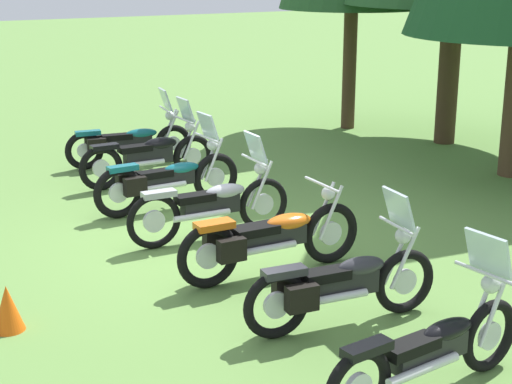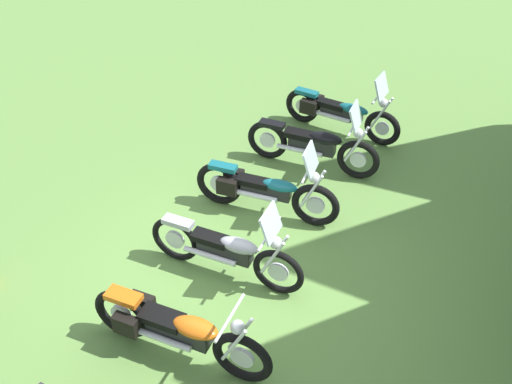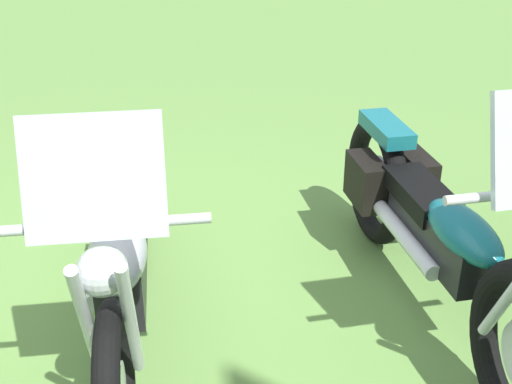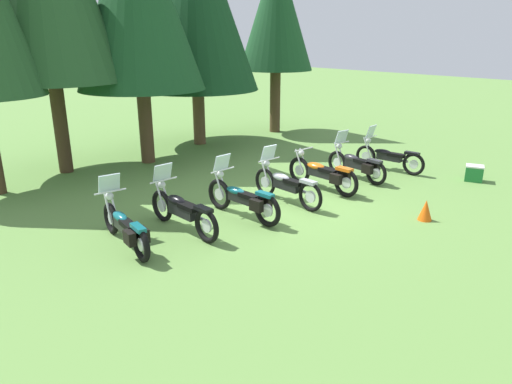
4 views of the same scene
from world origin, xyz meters
name	(u,v)px [view 4 (image 4 of 4)]	position (x,y,z in m)	size (l,w,h in m)	color
ground_plane	(286,201)	(0.00, 0.00, 0.00)	(80.00, 80.00, 0.00)	#608C42
motorcycle_0	(125,226)	(-4.31, 0.21, 0.44)	(0.69, 2.30, 1.35)	black
motorcycle_1	(182,210)	(-3.02, 0.16, 0.48)	(0.68, 2.36, 1.38)	black
motorcycle_2	(243,198)	(-1.54, -0.12, 0.47)	(0.72, 2.34, 1.39)	black
motorcycle_3	(286,184)	(-0.07, -0.04, 0.48)	(0.72, 2.32, 1.38)	black
motorcycle_4	(323,173)	(1.40, 0.01, 0.47)	(0.74, 2.41, 1.03)	black
motorcycle_5	(357,164)	(2.91, 0.02, 0.46)	(0.61, 2.18, 1.36)	black
motorcycle_6	(388,156)	(4.41, -0.05, 0.45)	(0.66, 2.27, 1.35)	black
pine_tree_4	(276,11)	(6.13, 6.83, 4.96)	(3.08, 3.08, 7.39)	#4C3823
picnic_cooler	(474,173)	(5.34, -2.34, 0.23)	(0.57, 0.61, 0.46)	#1E7233
traffic_cone	(426,210)	(1.47, -3.00, 0.24)	(0.32, 0.32, 0.48)	#EA590F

